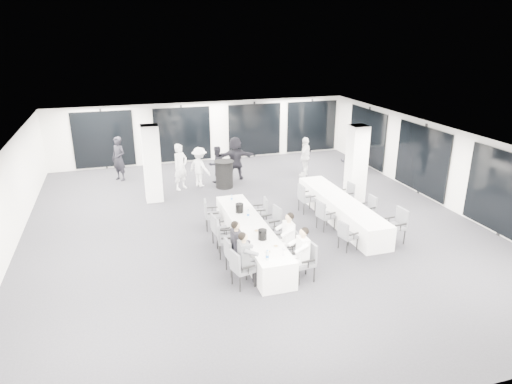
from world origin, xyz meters
TOP-DOWN VIEW (x-y plane):
  - room at (0.89, 1.11)m, footprint 14.04×16.04m
  - column_left at (-2.80, 3.20)m, footprint 0.60×0.60m
  - column_right at (4.20, 1.00)m, footprint 0.60×0.60m
  - banquet_table_main at (-0.52, -1.62)m, footprint 0.90×5.00m
  - banquet_table_side at (2.87, -0.53)m, footprint 0.90×5.00m
  - cocktail_table at (0.00, 3.86)m, footprint 0.78×0.78m
  - chair_main_left_near at (-1.35, -3.53)m, footprint 0.59×0.62m
  - chair_main_left_second at (-1.35, -2.82)m, footprint 0.52×0.57m
  - chair_main_left_mid at (-1.36, -1.85)m, footprint 0.58×0.63m
  - chair_main_left_fourth at (-1.35, -1.16)m, footprint 0.53×0.58m
  - chair_main_left_far at (-1.35, 0.06)m, footprint 0.54×0.59m
  - chair_main_right_near at (0.32, -3.67)m, footprint 0.55×0.60m
  - chair_main_right_second at (0.31, -2.70)m, footprint 0.46×0.51m
  - chair_main_right_mid at (0.32, -2.07)m, footprint 0.61×0.64m
  - chair_main_right_fourth at (0.32, -1.13)m, footprint 0.57×0.61m
  - chair_main_right_far at (0.31, -0.06)m, footprint 0.49×0.53m
  - chair_side_left_near at (2.04, -2.50)m, footprint 0.52×0.55m
  - chair_side_left_mid at (2.04, -1.02)m, footprint 0.55×0.59m
  - chair_side_left_far at (2.03, 0.48)m, footprint 0.52×0.58m
  - chair_side_right_near at (3.71, -2.46)m, footprint 0.56×0.62m
  - chair_side_right_mid at (3.69, -0.90)m, footprint 0.48×0.52m
  - chair_side_right_far at (3.69, 0.55)m, footprint 0.49×0.53m
  - seated_guest_a at (-1.19, -3.51)m, footprint 0.50×0.38m
  - seated_guest_b at (-1.19, -2.81)m, footprint 0.50×0.38m
  - seated_guest_c at (0.15, -3.68)m, footprint 0.50×0.38m
  - seated_guest_d at (0.15, -2.70)m, footprint 0.50×0.38m
  - standing_guest_a at (-1.66, 4.17)m, footprint 0.96×0.93m
  - standing_guest_b at (-0.13, 4.62)m, footprint 0.94×0.74m
  - standing_guest_c at (-0.89, 4.31)m, footprint 1.16×1.29m
  - standing_guest_d at (3.65, 4.34)m, footprint 1.22×1.27m
  - standing_guest_e at (6.16, 4.25)m, footprint 0.72×0.98m
  - standing_guest_f at (0.71, 4.79)m, footprint 1.96×0.96m
  - standing_guest_g at (-3.94, 6.05)m, footprint 0.96×0.97m
  - standing_guest_h at (5.14, 3.20)m, footprint 0.99×0.95m
  - ice_bucket_near at (-0.50, -2.63)m, footprint 0.24×0.24m
  - ice_bucket_far at (-0.58, -0.64)m, footprint 0.24×0.24m
  - water_bottle_a at (-0.73, -3.75)m, footprint 0.08×0.08m
  - water_bottle_b at (-0.45, -1.12)m, footprint 0.08×0.08m
  - water_bottle_c at (-0.57, 0.36)m, footprint 0.06×0.06m
  - plate_a at (-0.59, -3.37)m, footprint 0.18×0.18m
  - plate_b at (-0.30, -3.14)m, footprint 0.18×0.18m
  - plate_c at (-0.48, -2.10)m, footprint 0.22×0.22m
  - wine_glass at (-0.29, -3.64)m, footprint 0.08×0.08m

SIDE VIEW (x-z plane):
  - banquet_table_main at x=-0.52m, z-range 0.00..0.75m
  - banquet_table_side at x=2.87m, z-range 0.00..0.75m
  - chair_side_right_far at x=3.69m, z-range 0.06..0.92m
  - chair_main_right_second at x=0.31m, z-range 0.06..0.93m
  - chair_side_left_near at x=2.04m, z-range 0.06..0.93m
  - chair_main_right_far at x=0.31m, z-range 0.06..0.95m
  - chair_side_right_mid at x=3.69m, z-range 0.06..0.95m
  - chair_side_left_mid at x=2.04m, z-range 0.07..1.01m
  - chair_main_left_fourth at x=-1.35m, z-range 0.07..1.02m
  - chair_main_left_second at x=-1.35m, z-range 0.07..1.02m
  - chair_main_left_far at x=-1.35m, z-range 0.07..1.03m
  - cocktail_table at x=0.00m, z-range 0.01..1.09m
  - chair_main_left_near at x=-1.35m, z-range 0.07..1.04m
  - chair_main_right_fourth at x=0.32m, z-range 0.07..1.06m
  - chair_side_left_far at x=2.03m, z-range 0.07..1.07m
  - chair_main_right_near at x=0.32m, z-range 0.07..1.07m
  - chair_main_right_mid at x=0.32m, z-range 0.07..1.08m
  - chair_main_left_mid at x=-1.36m, z-range 0.07..1.09m
  - chair_side_right_near at x=3.71m, z-range 0.07..1.12m
  - plate_c at x=-0.48m, z-range 0.75..0.78m
  - plate_a at x=-0.59m, z-range 0.75..0.78m
  - plate_b at x=-0.30m, z-range 0.75..0.78m
  - seated_guest_a at x=-1.19m, z-range 0.09..1.53m
  - seated_guest_b at x=-1.19m, z-range 0.09..1.53m
  - seated_guest_c at x=0.15m, z-range 0.09..1.53m
  - seated_guest_d at x=0.15m, z-range 0.09..1.53m
  - water_bottle_c at x=-0.57m, z-range 0.75..0.95m
  - standing_guest_b at x=-0.13m, z-range 0.00..1.71m
  - water_bottle_b at x=-0.45m, z-range 0.75..0.99m
  - water_bottle_a at x=-0.73m, z-range 0.75..0.99m
  - standing_guest_h at x=5.14m, z-range 0.00..1.77m
  - ice_bucket_near at x=-0.50m, z-range 0.75..1.02m
  - ice_bucket_far at x=-0.58m, z-range 0.75..1.02m
  - standing_guest_c at x=-0.89m, z-range 0.00..1.80m
  - wine_glass at x=-0.29m, z-range 0.80..1.02m
  - standing_guest_e at x=6.16m, z-range 0.00..1.83m
  - standing_guest_d at x=3.65m, z-range 0.00..1.92m
  - standing_guest_f at x=0.71m, z-range 0.00..2.05m
  - standing_guest_a at x=-1.66m, z-range 0.00..2.06m
  - standing_guest_g at x=-3.94m, z-range 0.00..2.08m
  - room at x=0.89m, z-range -0.03..2.81m
  - column_left at x=-2.80m, z-range 0.00..2.80m
  - column_right at x=4.20m, z-range 0.00..2.80m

